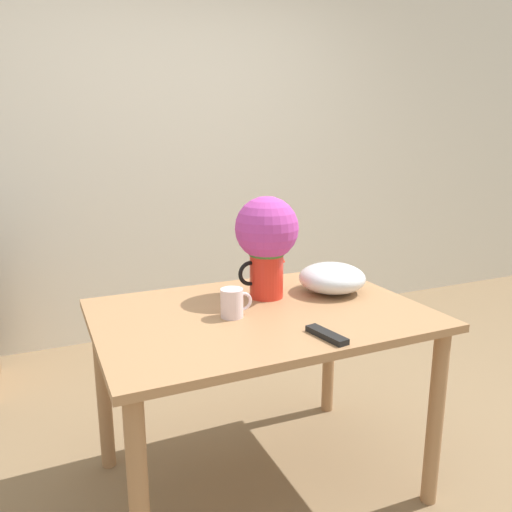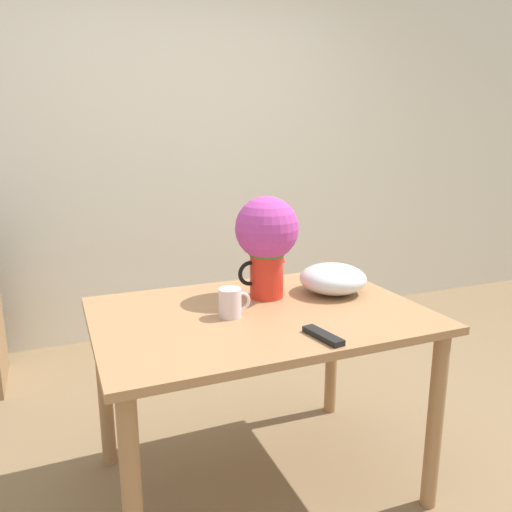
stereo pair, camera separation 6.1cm
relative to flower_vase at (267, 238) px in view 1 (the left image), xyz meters
name	(u,v)px [view 1 (the left image)]	position (x,y,z in m)	size (l,w,h in m)	color
ground_plane	(288,470)	(0.04, -0.13, -1.01)	(12.00, 12.00, 0.00)	#7F6647
wall_back	(168,153)	(0.04, 1.69, 0.29)	(8.00, 0.05, 2.60)	silver
table	(261,337)	(-0.09, -0.15, -0.36)	(1.24, 0.87, 0.76)	#A3754C
flower_vase	(267,238)	(0.00, 0.00, 0.00)	(0.26, 0.26, 0.42)	red
coffee_mug	(233,303)	(-0.22, -0.16, -0.20)	(0.12, 0.08, 0.11)	silver
white_bowl	(332,278)	(0.29, -0.05, -0.19)	(0.29, 0.29, 0.12)	silver
remote_control	(327,335)	(0.00, -0.48, -0.24)	(0.07, 0.18, 0.02)	black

